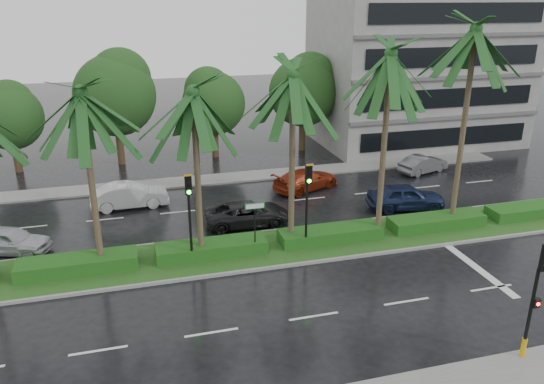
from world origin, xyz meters
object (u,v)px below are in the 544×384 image
object	(u,v)px
signal_median_left	(189,206)
street_sign	(255,215)
car_silver	(10,240)
car_grey	(423,164)
signal_near	(536,297)
car_blue	(406,197)
car_darkgrey	(248,214)
car_white	(130,195)
car_red	(306,180)

from	to	relation	value
signal_median_left	street_sign	world-z (taller)	signal_median_left
car_silver	car_grey	distance (m)	26.22
signal_near	car_blue	bearing A→B (deg)	78.10
car_silver	car_grey	bearing A→B (deg)	-56.15
car_silver	car_darkgrey	distance (m)	11.77
signal_near	car_blue	world-z (taller)	signal_near
car_silver	car_grey	size ratio (longest dim) A/B	1.01
signal_near	street_sign	distance (m)	12.11
signal_median_left	signal_near	bearing A→B (deg)	-44.09
car_white	car_blue	distance (m)	16.06
signal_near	signal_median_left	distance (m)	13.93
car_darkgrey	car_red	distance (m)	6.57
car_darkgrey	car_grey	size ratio (longest dim) A/B	1.21
car_blue	signal_median_left	bearing A→B (deg)	116.88
street_sign	car_silver	world-z (taller)	street_sign
street_sign	car_darkgrey	size ratio (longest dim) A/B	0.57
car_white	car_red	xyz separation A→B (m)	(10.90, 0.13, -0.07)
signal_median_left	car_grey	xyz separation A→B (m)	(17.32, 9.45, -2.38)
car_silver	signal_near	bearing A→B (deg)	-105.04
car_silver	car_red	size ratio (longest dim) A/B	0.84
car_silver	car_blue	distance (m)	21.09
car_blue	car_grey	world-z (taller)	car_blue
street_sign	car_white	size ratio (longest dim) A/B	0.59
street_sign	car_white	distance (m)	9.90
street_sign	car_grey	xyz separation A→B (m)	(14.32, 9.26, -1.50)
signal_median_left	car_red	world-z (taller)	signal_median_left
signal_median_left	car_blue	xyz separation A→B (m)	(12.82, 3.70, -2.24)
car_blue	car_red	bearing A→B (deg)	54.73
signal_near	street_sign	size ratio (longest dim) A/B	1.68
street_sign	car_silver	bearing A→B (deg)	162.65
car_silver	car_white	xyz separation A→B (m)	(5.68, 4.54, 0.07)
signal_near	signal_median_left	size ratio (longest dim) A/B	1.00
car_blue	car_white	bearing A→B (deg)	84.36
car_red	car_grey	xyz separation A→B (m)	(9.00, 1.08, -0.04)
car_silver	car_white	bearing A→B (deg)	-30.18
signal_median_left	car_white	size ratio (longest dim) A/B	0.99
car_darkgrey	car_blue	distance (m)	9.33
street_sign	car_red	size ratio (longest dim) A/B	0.57
car_darkgrey	car_silver	bearing A→B (deg)	91.52
car_darkgrey	signal_near	bearing A→B (deg)	-153.97
signal_median_left	street_sign	size ratio (longest dim) A/B	1.68
signal_near	car_red	bearing A→B (deg)	95.31
signal_median_left	car_red	size ratio (longest dim) A/B	0.96
signal_near	car_silver	distance (m)	22.72
car_white	car_grey	world-z (taller)	car_white
street_sign	car_red	world-z (taller)	street_sign
signal_median_left	car_grey	world-z (taller)	signal_median_left
signal_median_left	car_darkgrey	size ratio (longest dim) A/B	0.95
car_darkgrey	car_grey	bearing A→B (deg)	-67.70
car_silver	signal_median_left	bearing A→B (deg)	-92.93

